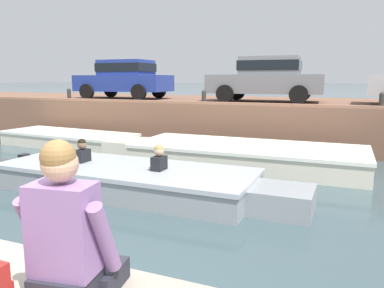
{
  "coord_description": "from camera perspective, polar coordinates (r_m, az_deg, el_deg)",
  "views": [
    {
      "loc": [
        2.06,
        -2.03,
        2.19
      ],
      "look_at": [
        -0.11,
        3.16,
        1.21
      ],
      "focal_mm": 35.0,
      "sensor_mm": 36.0,
      "label": 1
    }
  ],
  "objects": [
    {
      "name": "ground_plane",
      "position": [
        7.2,
        5.02,
        -7.85
      ],
      "size": [
        400.0,
        400.0,
        0.0
      ],
      "primitive_type": "plane",
      "color": "#3D5156"
    },
    {
      "name": "far_quay_wall",
      "position": [
        14.29,
        14.29,
        3.59
      ],
      "size": [
        60.0,
        6.0,
        1.4
      ],
      "primitive_type": "cube",
      "color": "brown",
      "rests_on": "ground"
    },
    {
      "name": "far_wall_coping",
      "position": [
        11.39,
        12.28,
        5.87
      ],
      "size": [
        60.0,
        0.24,
        0.08
      ],
      "primitive_type": "cube",
      "color": "#9F6C52",
      "rests_on": "far_quay_wall"
    },
    {
      "name": "boat_moored_west_cream",
      "position": [
        12.85,
        -17.59,
        0.64
      ],
      "size": [
        5.61,
        2.01,
        0.46
      ],
      "color": "silver",
      "rests_on": "ground"
    },
    {
      "name": "boat_moored_central_cream",
      "position": [
        9.66,
        6.69,
        -1.63
      ],
      "size": [
        6.88,
        2.31,
        0.55
      ],
      "color": "silver",
      "rests_on": "ground"
    },
    {
      "name": "motorboat_passing",
      "position": [
        7.39,
        -8.6,
        -5.4
      ],
      "size": [
        6.3,
        1.85,
        0.99
      ],
      "color": "#93999E",
      "rests_on": "ground"
    },
    {
      "name": "car_leftmost_blue",
      "position": [
        15.71,
        -10.26,
        9.92
      ],
      "size": [
        3.86,
        1.93,
        1.54
      ],
      "color": "#233893",
      "rests_on": "far_quay_wall"
    },
    {
      "name": "car_left_inner_grey",
      "position": [
        13.48,
        11.37,
        9.92
      ],
      "size": [
        3.99,
        2.09,
        1.54
      ],
      "color": "slate",
      "rests_on": "far_quay_wall"
    },
    {
      "name": "mooring_bollard_west",
      "position": [
        14.94,
        -18.23,
        7.27
      ],
      "size": [
        0.15,
        0.15,
        0.45
      ],
      "color": "#2D2B28",
      "rests_on": "far_quay_wall"
    },
    {
      "name": "mooring_bollard_mid",
      "position": [
        12.11,
        1.83,
        7.26
      ],
      "size": [
        0.15,
        0.15,
        0.45
      ],
      "color": "#2D2B28",
      "rests_on": "far_quay_wall"
    },
    {
      "name": "mooring_bollard_east",
      "position": [
        11.35,
        26.95,
        6.03
      ],
      "size": [
        0.15,
        0.15,
        0.45
      ],
      "color": "#2D2B28",
      "rests_on": "far_quay_wall"
    },
    {
      "name": "person_seated_right",
      "position": [
        2.31,
        -18.21,
        -13.86
      ],
      "size": [
        0.57,
        0.57,
        0.97
      ],
      "color": "#282833",
      "rests_on": "near_quay"
    }
  ]
}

